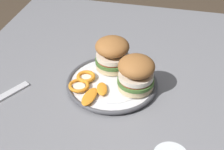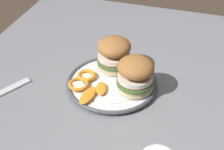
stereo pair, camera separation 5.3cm
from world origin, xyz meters
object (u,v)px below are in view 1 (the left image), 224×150
(sandwich_half_left, at_px, (112,53))
(sandwich_half_right, at_px, (136,73))
(dining_table, at_px, (139,101))
(dinner_plate, at_px, (112,83))

(sandwich_half_left, distance_m, sandwich_half_right, 0.12)
(dining_table, distance_m, dinner_plate, 0.14)
(sandwich_half_left, relative_size, sandwich_half_right, 1.01)
(dinner_plate, xyz_separation_m, sandwich_half_right, (0.07, -0.01, 0.06))
(dining_table, xyz_separation_m, dinner_plate, (-0.08, -0.05, 0.10))
(dinner_plate, bearing_deg, sandwich_half_left, 102.58)
(dining_table, bearing_deg, sandwich_half_right, -95.40)
(dining_table, xyz_separation_m, sandwich_half_right, (-0.01, -0.07, 0.16))
(sandwich_half_right, bearing_deg, dinner_plate, 170.59)
(dinner_plate, distance_m, sandwich_half_right, 0.09)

